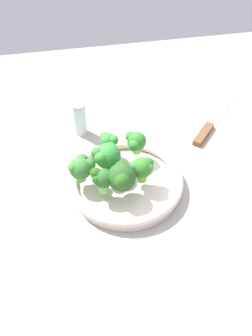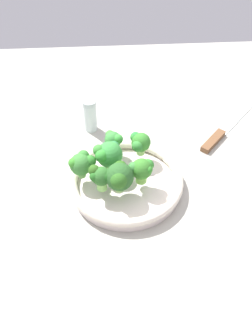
% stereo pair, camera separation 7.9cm
% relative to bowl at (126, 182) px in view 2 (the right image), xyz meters
% --- Properties ---
extents(ground_plane, '(1.30, 1.30, 0.03)m').
position_rel_bowl_xyz_m(ground_plane, '(-0.01, -0.04, -0.03)').
color(ground_plane, '#A7A599').
extents(bowl, '(0.27, 0.27, 0.04)m').
position_rel_bowl_xyz_m(bowl, '(0.00, 0.00, 0.00)').
color(bowl, silver).
rests_on(bowl, ground_plane).
extents(broccoli_floret_0, '(0.06, 0.05, 0.06)m').
position_rel_bowl_xyz_m(broccoli_floret_0, '(-0.03, 0.01, 0.06)').
color(broccoli_floret_0, '#79C14C').
rests_on(broccoli_floret_0, bowl).
extents(broccoli_floret_1, '(0.04, 0.04, 0.05)m').
position_rel_bowl_xyz_m(broccoli_floret_1, '(0.02, -0.10, 0.05)').
color(broccoli_floret_1, '#7CC35B').
rests_on(broccoli_floret_1, bowl).
extents(broccoli_floret_2, '(0.05, 0.06, 0.06)m').
position_rel_bowl_xyz_m(broccoli_floret_2, '(-0.04, -0.08, 0.05)').
color(broccoli_floret_2, '#99DA71').
rests_on(broccoli_floret_2, bowl).
extents(broccoli_floret_3, '(0.05, 0.04, 0.06)m').
position_rel_bowl_xyz_m(broccoli_floret_3, '(0.06, 0.03, 0.06)').
color(broccoli_floret_3, '#84CB60').
rests_on(broccoli_floret_3, bowl).
extents(broccoli_floret_4, '(0.06, 0.07, 0.07)m').
position_rel_bowl_xyz_m(broccoli_floret_4, '(0.02, 0.04, 0.06)').
color(broccoli_floret_4, '#8FD064').
rests_on(broccoli_floret_4, bowl).
extents(broccoli_floret_5, '(0.06, 0.06, 0.06)m').
position_rel_bowl_xyz_m(broccoli_floret_5, '(0.10, -0.01, 0.06)').
color(broccoli_floret_5, '#75BF5E').
rests_on(broccoli_floret_5, bowl).
extents(broccoli_floret_6, '(0.07, 0.07, 0.07)m').
position_rel_bowl_xyz_m(broccoli_floret_6, '(0.04, -0.04, 0.06)').
color(broccoli_floret_6, '#9ECC65').
rests_on(broccoli_floret_6, bowl).
extents(knife, '(0.19, 0.21, 0.01)m').
position_rel_bowl_xyz_m(knife, '(-0.27, -0.18, -0.01)').
color(knife, silver).
rests_on(knife, ground_plane).
extents(pepper_shaker, '(0.04, 0.04, 0.09)m').
position_rel_bowl_xyz_m(pepper_shaker, '(0.08, -0.22, 0.03)').
color(pepper_shaker, silver).
rests_on(pepper_shaker, ground_plane).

